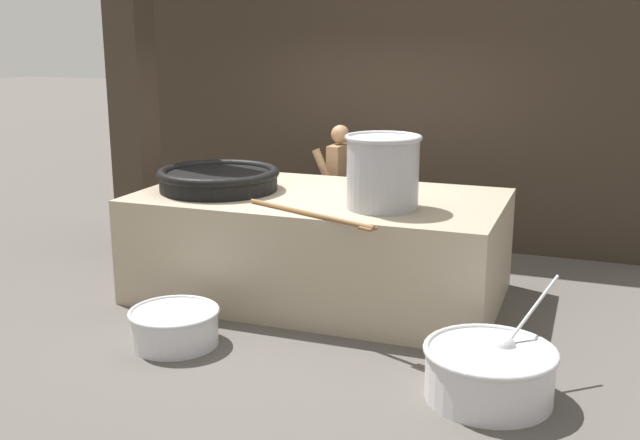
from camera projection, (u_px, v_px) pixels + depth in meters
ground_plane at (320, 294)px, 7.34m from camera, size 60.00×60.00×0.00m
back_wall at (386, 61)px, 8.85m from camera, size 6.56×0.24×4.34m
support_pillar at (131, 64)px, 8.06m from camera, size 0.39×0.39×4.34m
hearth_platform at (320, 245)px, 7.22m from camera, size 3.42×1.88×1.00m
giant_wok_near at (219, 178)px, 7.27m from camera, size 1.19×1.19×0.21m
stock_pot at (383, 171)px, 6.46m from camera, size 0.67×0.67×0.64m
stirring_paddle at (314, 215)px, 6.22m from camera, size 1.34×0.62×0.04m
cook at (339, 185)px, 8.51m from camera, size 0.37×0.56×1.50m
prep_bowl_vegetables at (489, 370)px, 5.20m from camera, size 0.93×1.11×0.76m
prep_bowl_meat at (175, 325)px, 6.13m from camera, size 0.74×0.74×0.30m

